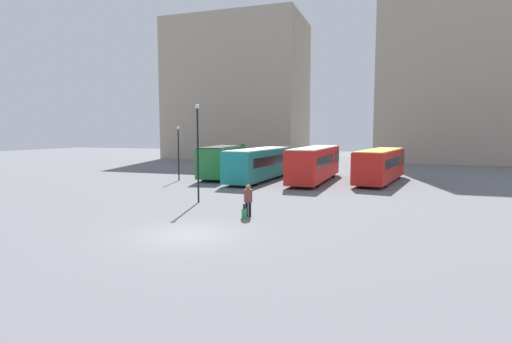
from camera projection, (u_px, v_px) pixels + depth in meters
name	position (u px, v px, depth m)	size (l,w,h in m)	color
ground_plane	(186.00, 235.00, 17.72)	(160.00, 160.00, 0.00)	slate
building_block_left	(238.00, 91.00, 69.69)	(22.76, 14.38, 23.50)	tan
building_block_right	(470.00, 50.00, 57.67)	(25.78, 10.01, 32.61)	tan
bus_0	(224.00, 160.00, 40.57)	(3.98, 10.86, 3.15)	#237A38
bus_1	(262.00, 163.00, 38.02)	(3.13, 12.58, 3.01)	#19847F
bus_2	(315.00, 163.00, 36.86)	(2.84, 12.37, 3.16)	red
bus_3	(381.00, 164.00, 36.18)	(4.31, 11.29, 2.98)	red
traveler	(248.00, 198.00, 21.39)	(0.59, 0.59, 1.74)	black
suitcase	(244.00, 213.00, 21.00)	(0.38, 0.45, 0.80)	#28844C
lamp_post_0	(198.00, 146.00, 25.47)	(0.28, 0.28, 6.30)	black
lamp_post_1	(178.00, 149.00, 37.17)	(0.28, 0.28, 5.05)	black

